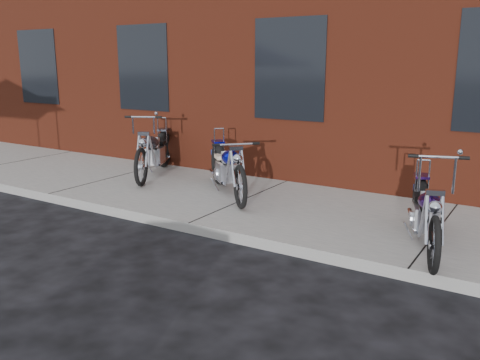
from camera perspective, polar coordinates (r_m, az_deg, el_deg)
The scene contains 5 objects.
ground at distance 7.16m, azimuth -5.77°, elevation -5.98°, with size 120.00×120.00×0.00m, color black.
sidewalk at distance 8.32m, azimuth 0.56°, elevation -2.64°, with size 22.00×3.00×0.15m, color gray.
chopper_purple at distance 6.49m, azimuth 20.15°, elevation -3.73°, with size 0.84×2.11×1.23m.
chopper_blue at distance 8.50m, azimuth -1.41°, elevation 1.20°, with size 1.78×1.72×1.03m.
chopper_third at distance 10.08m, azimuth -9.61°, elevation 2.99°, with size 1.19×2.22×1.23m.
Camera 1 is at (4.19, -5.32, 2.35)m, focal length 38.00 mm.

